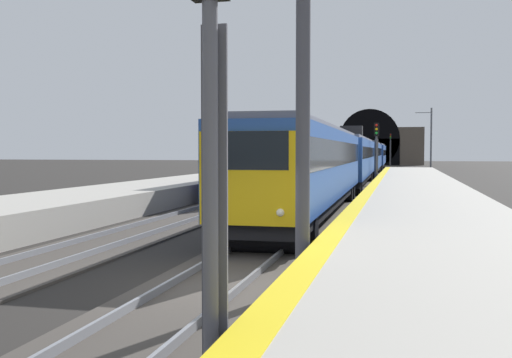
# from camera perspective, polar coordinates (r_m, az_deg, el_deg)

# --- Properties ---
(ground_plane) EXTENTS (320.00, 320.00, 0.00)m
(ground_plane) POSITION_cam_1_polar(r_m,az_deg,el_deg) (12.21, -4.55, -10.44)
(ground_plane) COLOR #282623
(platform_right) EXTENTS (112.00, 4.95, 1.00)m
(platform_right) POSITION_cam_1_polar(r_m,az_deg,el_deg) (11.54, 17.68, -8.79)
(platform_right) COLOR #ADA89E
(platform_right) RESTS_ON ground_plane
(platform_right_edge_strip) EXTENTS (112.00, 0.50, 0.01)m
(platform_right_edge_strip) POSITION_cam_1_polar(r_m,az_deg,el_deg) (11.51, 6.53, -6.17)
(platform_right_edge_strip) COLOR yellow
(platform_right_edge_strip) RESTS_ON platform_right
(track_main_line) EXTENTS (160.00, 2.77, 0.21)m
(track_main_line) POSITION_cam_1_polar(r_m,az_deg,el_deg) (12.20, -4.55, -10.24)
(track_main_line) COLOR #423D38
(track_main_line) RESTS_ON ground_plane
(track_adjacent_line) EXTENTS (160.00, 3.03, 0.21)m
(track_adjacent_line) POSITION_cam_1_polar(r_m,az_deg,el_deg) (14.40, -23.18, -8.45)
(track_adjacent_line) COLOR #423D38
(track_adjacent_line) RESTS_ON ground_plane
(train_main_approaching) EXTENTS (85.33, 2.97, 4.68)m
(train_main_approaching) POSITION_cam_1_polar(r_m,az_deg,el_deg) (56.75, 9.91, 2.04)
(train_main_approaching) COLOR #264C99
(train_main_approaching) RESTS_ON ground_plane
(train_adjacent_platform) EXTENTS (39.50, 2.97, 4.99)m
(train_adjacent_platform) POSITION_cam_1_polar(r_m,az_deg,el_deg) (49.47, 3.75, 2.20)
(train_adjacent_platform) COLOR navy
(train_adjacent_platform) RESTS_ON ground_plane
(railway_signal_near) EXTENTS (0.39, 0.38, 5.35)m
(railway_signal_near) POSITION_cam_1_polar(r_m,az_deg,el_deg) (6.17, -4.35, 6.96)
(railway_signal_near) COLOR #4C4C54
(railway_signal_near) RESTS_ON ground_plane
(railway_signal_mid) EXTENTS (0.39, 0.38, 4.97)m
(railway_signal_mid) POSITION_cam_1_polar(r_m,az_deg,el_deg) (47.60, 11.39, 2.94)
(railway_signal_mid) COLOR #4C4C54
(railway_signal_mid) RESTS_ON ground_plane
(railway_signal_far) EXTENTS (0.39, 0.38, 5.89)m
(railway_signal_far) POSITION_cam_1_polar(r_m,az_deg,el_deg) (109.02, 12.68, 3.02)
(railway_signal_far) COLOR #38383D
(railway_signal_far) RESTS_ON ground_plane
(overhead_signal_gantry) EXTENTS (0.70, 8.81, 7.34)m
(overhead_signal_gantry) POSITION_cam_1_polar(r_m,az_deg,el_deg) (13.28, -14.59, 14.62)
(overhead_signal_gantry) COLOR #3F3F47
(overhead_signal_gantry) RESTS_ON ground_plane
(tunnel_portal) EXTENTS (2.88, 20.83, 11.67)m
(tunnel_portal) POSITION_cam_1_polar(r_m,az_deg,el_deg) (120.83, 10.78, 3.10)
(tunnel_portal) COLOR #51473D
(tunnel_portal) RESTS_ON ground_plane
(catenary_mast_far) EXTENTS (0.22, 2.10, 8.30)m
(catenary_mast_far) POSITION_cam_1_polar(r_m,az_deg,el_deg) (80.05, 16.32, 3.64)
(catenary_mast_far) COLOR #595B60
(catenary_mast_far) RESTS_ON ground_plane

